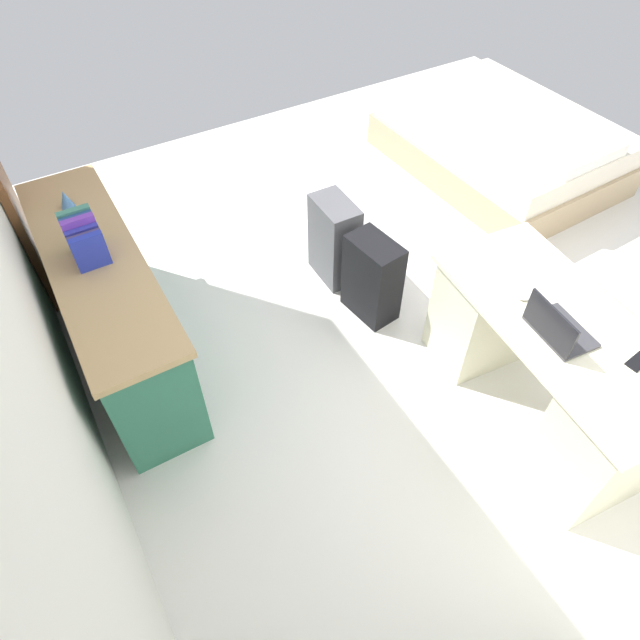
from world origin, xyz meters
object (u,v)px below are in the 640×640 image
object	(u,v)px
desk	(545,365)
bed	(501,143)
suitcase_spare_grey	(334,240)
figurine_small	(65,199)
laptop	(557,328)
suitcase_black	(372,278)
credenza	(112,307)
computer_mouse	(527,296)
cell_phone_near_laptop	(639,361)

from	to	relation	value
desk	bed	bearing A→B (deg)	-37.87
desk	bed	size ratio (longest dim) A/B	0.77
desk	bed	world-z (taller)	desk
desk	suitcase_spare_grey	distance (m)	1.60
suitcase_spare_grey	figurine_small	bearing A→B (deg)	70.38
laptop	desk	bearing A→B (deg)	-76.86
suitcase_black	credenza	bearing A→B (deg)	64.81
suitcase_black	computer_mouse	size ratio (longest dim) A/B	5.86
figurine_small	credenza	bearing A→B (deg)	-179.83
suitcase_spare_grey	desk	bearing A→B (deg)	-164.61
cell_phone_near_laptop	figurine_small	world-z (taller)	figurine_small
laptop	credenza	bearing A→B (deg)	47.55
desk	credenza	distance (m)	2.48
suitcase_black	cell_phone_near_laptop	size ratio (longest dim) A/B	4.31
bed	desk	bearing A→B (deg)	142.13
bed	cell_phone_near_laptop	world-z (taller)	cell_phone_near_laptop
bed	laptop	size ratio (longest dim) A/B	5.91
credenza	figurine_small	world-z (taller)	figurine_small
suitcase_black	figurine_small	distance (m)	1.91
computer_mouse	cell_phone_near_laptop	distance (m)	0.59
desk	figurine_small	distance (m)	2.88
suitcase_black	figurine_small	bearing A→B (deg)	49.35
bed	computer_mouse	xyz separation A→B (m)	(-1.76, 1.60, 0.51)
credenza	cell_phone_near_laptop	distance (m)	2.81
credenza	suitcase_spare_grey	distance (m)	1.51
credenza	suitcase_black	bearing A→B (deg)	-107.75
suitcase_spare_grey	computer_mouse	distance (m)	1.43
suitcase_black	figurine_small	xyz separation A→B (m)	(1.00, 1.53, 0.55)
cell_phone_near_laptop	suitcase_black	bearing A→B (deg)	11.09
laptop	cell_phone_near_laptop	world-z (taller)	laptop
bed	figurine_small	xyz separation A→B (m)	(0.12, 3.45, 0.60)
laptop	cell_phone_near_laptop	size ratio (longest dim) A/B	2.43
credenza	figurine_small	size ratio (longest dim) A/B	16.36
bed	suitcase_spare_grey	xyz separation A→B (m)	(-0.44, 1.94, 0.06)
bed	suitcase_black	distance (m)	2.11
credenza	suitcase_spare_grey	bearing A→B (deg)	-92.09
credenza	bed	xyz separation A→B (m)	(0.39, -3.44, -0.15)
cell_phone_near_laptop	desk	bearing A→B (deg)	9.59
suitcase_black	cell_phone_near_laptop	bearing A→B (deg)	-169.42
computer_mouse	figurine_small	bearing A→B (deg)	49.96
cell_phone_near_laptop	computer_mouse	bearing A→B (deg)	8.09
bed	suitcase_black	xyz separation A→B (m)	(-0.88, 1.92, 0.05)
computer_mouse	cell_phone_near_laptop	size ratio (longest dim) A/B	0.74
laptop	computer_mouse	bearing A→B (deg)	-14.55
credenza	computer_mouse	size ratio (longest dim) A/B	18.00
credenza	bed	distance (m)	3.47
cell_phone_near_laptop	suitcase_spare_grey	bearing A→B (deg)	7.83
laptop	computer_mouse	world-z (taller)	laptop
cell_phone_near_laptop	figurine_small	bearing A→B (deg)	32.24
desk	suitcase_spare_grey	world-z (taller)	desk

